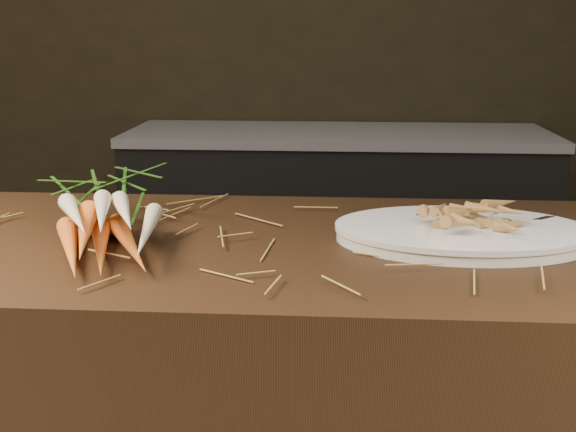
{
  "coord_description": "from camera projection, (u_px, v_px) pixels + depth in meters",
  "views": [
    {
      "loc": [
        0.3,
        -0.94,
        1.27
      ],
      "look_at": [
        0.22,
        0.25,
        0.96
      ],
      "focal_mm": 45.0,
      "sensor_mm": 36.0,
      "label": 1
    }
  ],
  "objects": [
    {
      "name": "back_counter",
      "position": [
        337.0,
        224.0,
        3.23
      ],
      "size": [
        1.82,
        0.62,
        0.84
      ],
      "color": "black",
      "rests_on": "ground"
    },
    {
      "name": "root_veg_bunch",
      "position": [
        99.0,
        208.0,
        1.33
      ],
      "size": [
        0.34,
        0.56,
        0.1
      ],
      "rotation": [
        0.0,
        0.0,
        0.34
      ],
      "color": "#DB5618",
      "rests_on": "main_counter"
    },
    {
      "name": "serving_fork",
      "position": [
        556.0,
        233.0,
        1.26
      ],
      "size": [
        0.14,
        0.12,
        0.0
      ],
      "primitive_type": "cube",
      "rotation": [
        0.0,
        0.0,
        -0.89
      ],
      "color": "silver",
      "rests_on": "serving_platter"
    },
    {
      "name": "serving_platter",
      "position": [
        461.0,
        235.0,
        1.29
      ],
      "size": [
        0.45,
        0.3,
        0.02
      ],
      "primitive_type": null,
      "rotation": [
        0.0,
        0.0,
        -0.01
      ],
      "color": "white",
      "rests_on": "main_counter"
    },
    {
      "name": "straw_bedding",
      "position": [
        171.0,
        233.0,
        1.31
      ],
      "size": [
        1.4,
        0.6,
        0.02
      ],
      "primitive_type": null,
      "color": "olive",
      "rests_on": "main_counter"
    },
    {
      "name": "roasted_veg_heap",
      "position": [
        462.0,
        215.0,
        1.28
      ],
      "size": [
        0.22,
        0.16,
        0.05
      ],
      "primitive_type": null,
      "rotation": [
        0.0,
        0.0,
        -0.01
      ],
      "color": "#A6743B",
      "rests_on": "serving_platter"
    }
  ]
}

